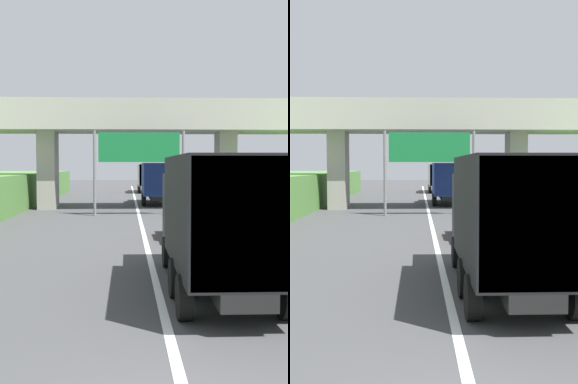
{
  "view_description": "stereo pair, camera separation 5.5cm",
  "coord_description": "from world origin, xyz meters",
  "views": [
    {
      "loc": [
        -0.8,
        -4.78,
        3.2
      ],
      "look_at": [
        0.0,
        16.51,
        2.0
      ],
      "focal_mm": 43.34,
      "sensor_mm": 36.0,
      "label": 1
    },
    {
      "loc": [
        -0.74,
        -4.78,
        3.2
      ],
      "look_at": [
        0.0,
        16.51,
        2.0
      ],
      "focal_mm": 43.34,
      "sensor_mm": 36.0,
      "label": 2
    }
  ],
  "objects": [
    {
      "name": "overhead_highway_sign",
      "position": [
        0.0,
        24.93,
        4.04
      ],
      "size": [
        5.88,
        0.18,
        5.45
      ],
      "color": "slate",
      "rests_on": "ground"
    },
    {
      "name": "truck_blue",
      "position": [
        1.65,
        34.18,
        1.93
      ],
      "size": [
        2.44,
        7.3,
        3.44
      ],
      "color": "black",
      "rests_on": "ground"
    },
    {
      "name": "lane_centre_stripe",
      "position": [
        0.0,
        24.02,
        0.0
      ],
      "size": [
        0.2,
        88.03,
        0.01
      ],
      "primitive_type": "cube",
      "color": "white",
      "rests_on": "ground"
    },
    {
      "name": "truck_black",
      "position": [
        1.46,
        6.92,
        1.93
      ],
      "size": [
        2.44,
        7.3,
        3.44
      ],
      "color": "black",
      "rests_on": "ground"
    },
    {
      "name": "car_red",
      "position": [
        1.92,
        15.31,
        0.86
      ],
      "size": [
        1.86,
        4.1,
        1.72
      ],
      "color": "red",
      "rests_on": "ground"
    },
    {
      "name": "overpass_bridge",
      "position": [
        0.0,
        30.02,
        6.02
      ],
      "size": [
        40.0,
        4.8,
        7.95
      ],
      "color": "#ADA89E",
      "rests_on": "ground"
    },
    {
      "name": "construction_barrel_3",
      "position": [
        6.67,
        21.83,
        0.46
      ],
      "size": [
        0.57,
        0.57,
        0.9
      ],
      "color": "orange",
      "rests_on": "ground"
    },
    {
      "name": "construction_barrel_2",
      "position": [
        6.46,
        17.49,
        0.46
      ],
      "size": [
        0.57,
        0.57,
        0.9
      ],
      "color": "orange",
      "rests_on": "ground"
    },
    {
      "name": "truck_yellow",
      "position": [
        1.74,
        51.5,
        1.93
      ],
      "size": [
        2.44,
        7.3,
        3.44
      ],
      "color": "black",
      "rests_on": "ground"
    }
  ]
}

